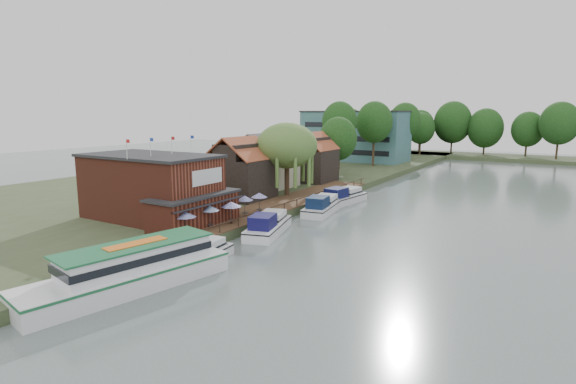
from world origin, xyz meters
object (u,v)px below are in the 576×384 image
Objects in this scene: cruiser_0 at (198,252)px; tour_boat at (127,267)px; pub at (163,188)px; cottage_a at (240,168)px; willow at (287,160)px; umbrella_4 at (259,203)px; cruiser_1 at (268,222)px; umbrella_0 at (186,224)px; cruiser_2 at (322,204)px; umbrella_1 at (210,217)px; umbrella_3 at (245,206)px; cottage_b at (264,160)px; cruiser_3 at (343,195)px; umbrella_2 at (231,213)px; hotel_block at (355,136)px; cottage_c at (312,157)px; swan at (194,270)px.

tour_boat is at bearing -101.56° from cruiser_0.
cottage_a is (-1.00, 15.00, 0.60)m from pub.
umbrella_4 is (3.26, -11.48, -3.93)m from willow.
cruiser_1 is 18.13m from tour_boat.
cruiser_0 is at bearing -35.92° from umbrella_0.
tour_boat is at bearing -100.86° from cruiser_2.
umbrella_1 is 6.24m from umbrella_3.
cottage_b is at bearing 110.49° from umbrella_0.
willow reaches higher than cruiser_2.
umbrella_0 is 3.43m from umbrella_1.
cruiser_3 is at bearing 101.47° from tour_boat.
umbrella_2 is 1.00× the size of umbrella_3.
cottage_a is at bearing -131.99° from willow.
hotel_block reaches higher than cruiser_0.
cottage_a reaches higher than umbrella_4.
cruiser_3 is at bearing -43.73° from cottage_c.
cruiser_0 is at bearing -56.31° from umbrella_1.
cottage_b is (4.00, -46.00, -1.90)m from hotel_block.
umbrella_0 is 9.11m from cruiser_1.
cruiser_1 is at bearing 23.00° from pub.
cottage_b is at bearing 108.93° from cruiser_1.
umbrella_3 reaches higher than cruiser_2.
cottage_c reaches higher than cruiser_0.
umbrella_3 is at bearing 111.82° from swan.
umbrella_1 is 8.13m from cruiser_0.
cottage_a is 20.27m from umbrella_0.
hotel_block is at bearing 102.20° from cottage_c.
cottage_c is at bearing 114.09° from tour_boat.
cruiser_1 is at bearing -101.45° from cruiser_2.
cruiser_1 is at bearing 84.98° from cruiser_0.
cottage_a is 3.62× the size of umbrella_3.
cruiser_3 is (3.89, 15.29, -1.06)m from umbrella_4.
cruiser_0 is (4.46, -6.69, -1.21)m from umbrella_1.
cottage_b is 9.07m from willow.
umbrella_3 is at bearing -123.69° from cruiser_2.
cottage_b reaches higher than cruiser_2.
cottage_b is 0.95× the size of cruiser_3.
umbrella_1 is at bearing -87.61° from umbrella_3.
hotel_block is 2.99× the size of cottage_c.
umbrella_2 is at bearing -76.83° from cottage_c.
cottage_b is at bearing 123.15° from umbrella_4.
umbrella_0 is 0.23× the size of cruiser_1.
hotel_block is 10.69× the size of umbrella_4.
umbrella_1 is 0.23× the size of cruiser_2.
willow is 1.03× the size of cruiser_2.
cruiser_0 is 0.90× the size of cruiser_3.
cruiser_1 is at bearing -64.93° from willow.
umbrella_4 reaches higher than cruiser_0.
umbrella_0 is 1.00× the size of umbrella_4.
cruiser_3 reaches higher than cruiser_0.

